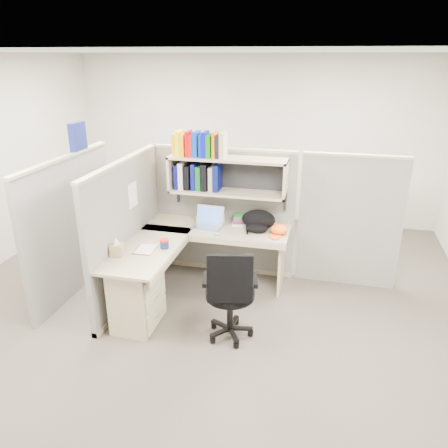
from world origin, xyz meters
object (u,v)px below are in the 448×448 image
(snack_canister, at_px, (164,244))
(task_chair, at_px, (230,308))
(desk, at_px, (160,277))
(laptop, at_px, (207,218))
(backpack, at_px, (258,221))

(snack_canister, distance_m, task_chair, 1.01)
(desk, xyz_separation_m, task_chair, (0.84, -0.29, -0.08))
(laptop, distance_m, snack_canister, 0.75)
(desk, distance_m, laptop, 0.96)
(desk, relative_size, backpack, 4.39)
(snack_canister, bearing_deg, backpack, 39.69)
(laptop, bearing_deg, snack_canister, -108.45)
(backpack, relative_size, task_chair, 0.39)
(desk, height_order, laptop, laptop)
(desk, bearing_deg, backpack, 43.69)
(backpack, height_order, snack_canister, backpack)
(desk, height_order, snack_canister, snack_canister)
(snack_canister, bearing_deg, desk, -97.12)
(desk, bearing_deg, laptop, 70.01)
(laptop, height_order, backpack, laptop)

